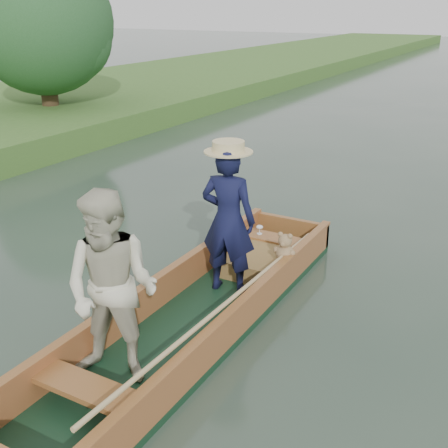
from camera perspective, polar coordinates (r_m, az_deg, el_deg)
The scene contains 3 objects.
ground at distance 5.96m, azimuth -2.87°, elevation -10.39°, with size 120.00×120.00×0.00m, color #283D30.
trees_far at distance 10.26m, azimuth 2.85°, elevation 18.23°, with size 21.23×8.24×4.54m.
punt at distance 5.54m, azimuth -4.26°, elevation -5.72°, with size 1.14×5.00×1.79m.
Camera 1 is at (2.73, -4.26, 3.14)m, focal length 45.00 mm.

